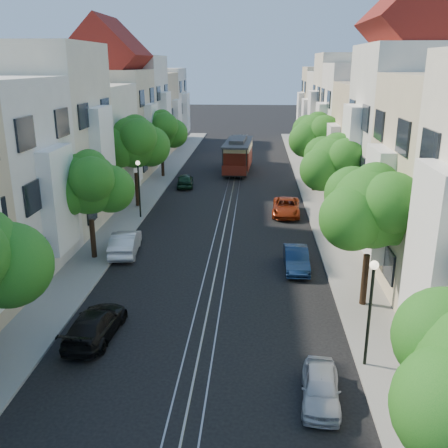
% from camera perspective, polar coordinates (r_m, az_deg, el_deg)
% --- Properties ---
extents(ground, '(200.00, 200.00, 0.00)m').
position_cam_1_polar(ground, '(41.96, 0.76, 2.90)').
color(ground, black).
rests_on(ground, ground).
extents(sidewalk_east, '(2.50, 80.00, 0.12)m').
position_cam_1_polar(sidewalk_east, '(42.21, 10.65, 2.76)').
color(sidewalk_east, gray).
rests_on(sidewalk_east, ground).
extents(sidewalk_west, '(2.50, 80.00, 0.12)m').
position_cam_1_polar(sidewalk_west, '(42.92, -8.97, 3.11)').
color(sidewalk_west, gray).
rests_on(sidewalk_west, ground).
extents(rail_left, '(0.06, 80.00, 0.02)m').
position_cam_1_polar(rail_left, '(41.99, 0.01, 2.93)').
color(rail_left, gray).
rests_on(rail_left, ground).
extents(rail_slot, '(0.06, 80.00, 0.02)m').
position_cam_1_polar(rail_slot, '(41.96, 0.76, 2.92)').
color(rail_slot, gray).
rests_on(rail_slot, ground).
extents(rail_right, '(0.06, 80.00, 0.02)m').
position_cam_1_polar(rail_right, '(41.94, 1.51, 2.90)').
color(rail_right, gray).
rests_on(rail_right, ground).
extents(lane_line, '(0.08, 80.00, 0.01)m').
position_cam_1_polar(lane_line, '(41.96, 0.76, 2.91)').
color(lane_line, tan).
rests_on(lane_line, ground).
extents(townhouses_east, '(7.75, 72.00, 12.00)m').
position_cam_1_polar(townhouses_east, '(41.94, 17.42, 9.32)').
color(townhouses_east, beige).
rests_on(townhouses_east, ground).
extents(townhouses_west, '(7.75, 72.00, 11.76)m').
position_cam_1_polar(townhouses_west, '(43.13, -15.40, 9.57)').
color(townhouses_west, silver).
rests_on(townhouses_west, ground).
extents(tree_e_b, '(4.93, 4.08, 6.68)m').
position_cam_1_polar(tree_e_b, '(22.90, 16.64, 1.62)').
color(tree_e_b, black).
rests_on(tree_e_b, ground).
extents(tree_e_c, '(4.84, 3.99, 6.52)m').
position_cam_1_polar(tree_e_c, '(33.45, 12.65, 6.69)').
color(tree_e_c, black).
rests_on(tree_e_c, ground).
extents(tree_e_d, '(5.01, 4.16, 6.85)m').
position_cam_1_polar(tree_e_d, '(44.17, 10.58, 9.81)').
color(tree_e_d, black).
rests_on(tree_e_d, ground).
extents(tree_w_b, '(4.72, 3.87, 6.27)m').
position_cam_1_polar(tree_w_b, '(28.76, -15.14, 4.29)').
color(tree_w_b, black).
rests_on(tree_w_b, ground).
extents(tree_w_c, '(5.13, 4.28, 7.09)m').
position_cam_1_polar(tree_w_c, '(39.01, -10.12, 9.09)').
color(tree_w_c, black).
rests_on(tree_w_c, ground).
extents(tree_w_d, '(4.84, 3.99, 6.52)m').
position_cam_1_polar(tree_w_d, '(49.72, -7.11, 10.53)').
color(tree_w_d, black).
rests_on(tree_w_d, ground).
extents(lamp_east, '(0.32, 0.32, 4.16)m').
position_cam_1_polar(lamp_east, '(18.80, 16.45, -8.12)').
color(lamp_east, black).
rests_on(lamp_east, ground).
extents(lamp_west, '(0.32, 0.32, 4.16)m').
position_cam_1_polar(lamp_west, '(36.38, -9.73, 4.92)').
color(lamp_west, black).
rests_on(lamp_west, ground).
extents(cable_car, '(3.08, 8.51, 3.22)m').
position_cam_1_polar(cable_car, '(52.42, 1.63, 8.06)').
color(cable_car, black).
rests_on(cable_car, ground).
extents(parked_car_e_near, '(1.54, 3.25, 1.07)m').
position_cam_1_polar(parked_car_e_near, '(17.82, 10.99, -17.87)').
color(parked_car_e_near, '#AFB2BC').
rests_on(parked_car_e_near, ground).
extents(parked_car_e_mid, '(1.30, 3.65, 1.20)m').
position_cam_1_polar(parked_car_e_mid, '(27.75, 8.26, -3.98)').
color(parked_car_e_mid, '#0B1C3A').
rests_on(parked_car_e_mid, ground).
extents(parked_car_e_far, '(2.27, 4.46, 1.21)m').
position_cam_1_polar(parked_car_e_far, '(37.63, 7.12, 1.94)').
color(parked_car_e_far, maroon).
rests_on(parked_car_e_far, ground).
extents(parked_car_w_near, '(1.96, 4.26, 1.21)m').
position_cam_1_polar(parked_car_w_near, '(21.61, -14.51, -11.05)').
color(parked_car_w_near, black).
rests_on(parked_car_w_near, ground).
extents(parked_car_w_mid, '(1.88, 4.29, 1.37)m').
position_cam_1_polar(parked_car_w_mid, '(30.26, -11.22, -2.10)').
color(parked_car_w_mid, silver).
rests_on(parked_car_w_mid, ground).
extents(parked_car_w_far, '(1.81, 3.73, 1.23)m').
position_cam_1_polar(parked_car_w_far, '(46.11, -4.46, 5.01)').
color(parked_car_w_far, black).
rests_on(parked_car_w_far, ground).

